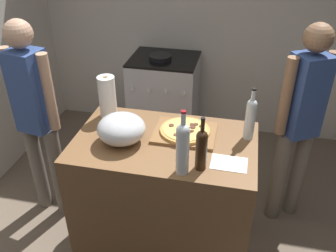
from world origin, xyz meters
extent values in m
cube|color=#6B5B4C|center=(0.00, 1.24, -0.01)|extent=(4.11, 3.08, 0.02)
cube|color=beige|center=(0.00, 2.53, 1.30)|extent=(4.11, 0.10, 2.60)
cube|color=brown|center=(-0.06, 0.70, 0.47)|extent=(1.16, 0.72, 0.93)
cube|color=olive|center=(0.05, 0.80, 0.94)|extent=(0.40, 0.32, 0.02)
cylinder|color=tan|center=(0.05, 0.80, 0.96)|extent=(0.32, 0.32, 0.02)
cylinder|color=#EAC660|center=(0.05, 0.80, 0.97)|extent=(0.28, 0.28, 0.00)
cylinder|color=brown|center=(0.09, 0.86, 0.98)|extent=(0.03, 0.03, 0.01)
cylinder|color=brown|center=(0.10, 0.78, 0.98)|extent=(0.03, 0.03, 0.01)
cylinder|color=brown|center=(-0.04, 0.82, 0.98)|extent=(0.04, 0.04, 0.01)
cylinder|color=brown|center=(0.07, 0.81, 0.98)|extent=(0.03, 0.03, 0.01)
cylinder|color=brown|center=(0.08, 0.73, 0.98)|extent=(0.03, 0.03, 0.01)
cylinder|color=brown|center=(0.08, 0.77, 0.98)|extent=(0.03, 0.03, 0.01)
cylinder|color=brown|center=(0.01, 0.72, 0.98)|extent=(0.03, 0.03, 0.01)
cylinder|color=brown|center=(0.02, 0.71, 0.98)|extent=(0.03, 0.03, 0.01)
cylinder|color=brown|center=(0.10, 0.83, 0.98)|extent=(0.04, 0.04, 0.01)
cylinder|color=brown|center=(0.15, 0.85, 0.98)|extent=(0.03, 0.03, 0.01)
cylinder|color=brown|center=(0.11, 0.87, 0.98)|extent=(0.03, 0.03, 0.01)
cylinder|color=brown|center=(0.07, 0.80, 0.98)|extent=(0.04, 0.04, 0.01)
cylinder|color=#B2B2B7|center=(-0.32, 0.64, 0.94)|extent=(0.13, 0.13, 0.01)
ellipsoid|color=silver|center=(-0.32, 0.64, 1.03)|extent=(0.30, 0.30, 0.18)
cylinder|color=white|center=(-0.52, 0.93, 1.08)|extent=(0.12, 0.12, 0.30)
cylinder|color=#997551|center=(-0.52, 0.93, 1.08)|extent=(0.03, 0.03, 0.30)
cylinder|color=#331E0F|center=(0.20, 0.47, 1.04)|extent=(0.07, 0.07, 0.21)
sphere|color=#331E0F|center=(0.20, 0.47, 1.15)|extent=(0.07, 0.07, 0.07)
cylinder|color=#331E0F|center=(0.20, 0.47, 1.21)|extent=(0.02, 0.02, 0.08)
cylinder|color=black|center=(0.20, 0.47, 1.26)|extent=(0.02, 0.02, 0.01)
cylinder|color=silver|center=(0.45, 0.85, 1.06)|extent=(0.07, 0.07, 0.24)
sphere|color=silver|center=(0.45, 0.85, 1.18)|extent=(0.07, 0.07, 0.07)
cylinder|color=silver|center=(0.45, 0.85, 1.23)|extent=(0.03, 0.03, 0.08)
cylinder|color=black|center=(0.45, 0.85, 1.28)|extent=(0.03, 0.03, 0.01)
cylinder|color=silver|center=(0.10, 0.42, 1.07)|extent=(0.07, 0.07, 0.27)
sphere|color=silver|center=(0.10, 0.42, 1.21)|extent=(0.07, 0.07, 0.07)
cylinder|color=silver|center=(0.10, 0.42, 1.27)|extent=(0.03, 0.03, 0.08)
cylinder|color=maroon|center=(0.10, 0.42, 1.32)|extent=(0.03, 0.03, 0.01)
cube|color=white|center=(0.35, 0.55, 0.94)|extent=(0.21, 0.15, 0.00)
cube|color=#B7B7BC|center=(-0.39, 2.13, 0.45)|extent=(0.66, 0.56, 0.91)
cube|color=black|center=(-0.39, 2.13, 0.92)|extent=(0.66, 0.56, 0.02)
cylinder|color=silver|center=(-0.64, 1.84, 0.71)|extent=(0.04, 0.02, 0.04)
cylinder|color=silver|center=(-0.47, 1.84, 0.71)|extent=(0.04, 0.02, 0.04)
cylinder|color=silver|center=(-0.31, 1.84, 0.71)|extent=(0.04, 0.02, 0.04)
cylinder|color=silver|center=(-0.14, 1.84, 0.71)|extent=(0.04, 0.02, 0.04)
cylinder|color=black|center=(-0.42, 2.09, 0.95)|extent=(0.22, 0.22, 0.04)
cylinder|color=slate|center=(-1.16, 0.89, 0.40)|extent=(0.11, 0.11, 0.80)
cylinder|color=slate|center=(-0.97, 0.86, 0.40)|extent=(0.11, 0.11, 0.80)
cube|color=#334C8C|center=(-1.06, 0.87, 1.10)|extent=(0.26, 0.24, 0.60)
cylinder|color=tan|center=(-1.22, 0.90, 1.11)|extent=(0.08, 0.08, 0.57)
cylinder|color=tan|center=(-0.91, 0.85, 1.11)|extent=(0.08, 0.08, 0.57)
sphere|color=tan|center=(-1.06, 0.87, 1.50)|extent=(0.19, 0.19, 0.19)
cylinder|color=slate|center=(0.89, 1.26, 0.40)|extent=(0.11, 0.11, 0.79)
cylinder|color=slate|center=(0.74, 1.17, 0.40)|extent=(0.11, 0.11, 0.79)
cube|color=#334C8C|center=(0.81, 1.22, 1.09)|extent=(0.30, 0.29, 0.60)
cylinder|color=#936B4C|center=(0.95, 1.30, 1.11)|extent=(0.08, 0.08, 0.57)
cylinder|color=#936B4C|center=(0.68, 1.14, 1.11)|extent=(0.08, 0.08, 0.57)
sphere|color=#936B4C|center=(0.81, 1.22, 1.50)|extent=(0.19, 0.19, 0.19)
camera|label=1|loc=(0.37, -1.16, 2.22)|focal=38.86mm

